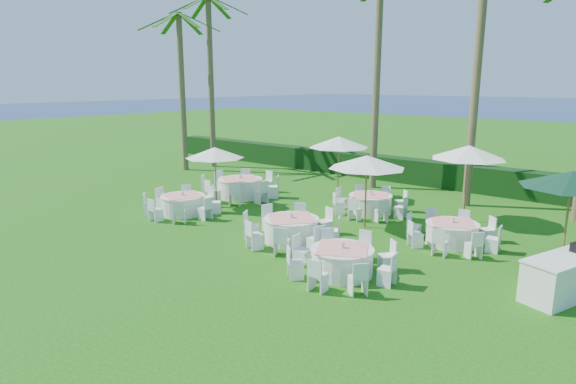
# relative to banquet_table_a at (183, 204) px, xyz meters

# --- Properties ---
(ground) EXTENTS (120.00, 120.00, 0.00)m
(ground) POSITION_rel_banquet_table_a_xyz_m (4.28, -1.00, -0.39)
(ground) COLOR #1E530E
(ground) RESTS_ON ground
(hedge) EXTENTS (34.00, 1.00, 1.20)m
(hedge) POSITION_rel_banquet_table_a_xyz_m (4.28, 11.00, 0.21)
(hedge) COLOR black
(hedge) RESTS_ON ground
(banquet_table_a) EXTENTS (2.90, 2.90, 0.89)m
(banquet_table_a) POSITION_rel_banquet_table_a_xyz_m (0.00, 0.00, 0.00)
(banquet_table_a) COLOR white
(banquet_table_a) RESTS_ON ground
(banquet_table_b) EXTENTS (3.03, 3.03, 0.93)m
(banquet_table_b) POSITION_rel_banquet_table_a_xyz_m (5.25, 0.08, 0.02)
(banquet_table_b) COLOR white
(banquet_table_b) RESTS_ON ground
(banquet_table_c) EXTENTS (2.89, 2.89, 0.88)m
(banquet_table_c) POSITION_rel_banquet_table_a_xyz_m (7.96, -1.18, -0.00)
(banquet_table_c) COLOR white
(banquet_table_c) RESTS_ON ground
(banquet_table_d) EXTENTS (3.38, 3.38, 1.01)m
(banquet_table_d) POSITION_rel_banquet_table_a_xyz_m (-0.24, 3.33, 0.06)
(banquet_table_d) COLOR white
(banquet_table_d) RESTS_ON ground
(banquet_table_e) EXTENTS (2.88, 2.88, 0.88)m
(banquet_table_e) POSITION_rel_banquet_table_a_xyz_m (5.47, 4.63, -0.00)
(banquet_table_e) COLOR white
(banquet_table_e) RESTS_ON ground
(banquet_table_f) EXTENTS (2.80, 2.80, 0.86)m
(banquet_table_f) POSITION_rel_banquet_table_a_xyz_m (9.28, 2.99, -0.01)
(banquet_table_f) COLOR white
(banquet_table_f) RESTS_ON ground
(umbrella_a) EXTENTS (2.32, 2.32, 2.42)m
(umbrella_a) POSITION_rel_banquet_table_a_xyz_m (0.19, 1.54, 1.82)
(umbrella_a) COLOR brown
(umbrella_a) RESTS_ON ground
(umbrella_b) EXTENTS (2.62, 2.62, 2.51)m
(umbrella_b) POSITION_rel_banquet_table_a_xyz_m (6.27, 2.87, 1.91)
(umbrella_b) COLOR brown
(umbrella_b) RESTS_ON ground
(umbrella_c) EXTENTS (2.55, 2.55, 2.70)m
(umbrella_c) POSITION_rel_banquet_table_a_xyz_m (3.20, 5.80, 2.07)
(umbrella_c) COLOR brown
(umbrella_c) RESTS_ON ground
(umbrella_d) EXTENTS (2.60, 2.60, 2.77)m
(umbrella_d) POSITION_rel_banquet_table_a_xyz_m (8.66, 5.75, 2.14)
(umbrella_d) COLOR brown
(umbrella_d) RESTS_ON ground
(umbrella_green) EXTENTS (2.67, 2.67, 2.60)m
(umbrella_green) POSITION_rel_banquet_table_a_xyz_m (12.24, 3.41, 1.99)
(umbrella_green) COLOR brown
(umbrella_green) RESTS_ON ground
(palm_a) EXTENTS (4.30, 4.34, 9.64)m
(palm_a) POSITION_rel_banquet_table_a_xyz_m (-7.15, 8.02, 4.90)
(palm_a) COLOR brown
(palm_a) RESTS_ON ground
(palm_b) EXTENTS (4.21, 4.39, 9.73)m
(palm_b) POSITION_rel_banquet_table_a_xyz_m (3.19, 8.84, 4.95)
(palm_b) COLOR brown
(palm_b) RESTS_ON ground
(palm_c) EXTENTS (4.19, 4.39, 10.67)m
(palm_c) POSITION_rel_banquet_table_a_xyz_m (7.90, 8.19, 5.42)
(palm_c) COLOR brown
(palm_c) RESTS_ON ground
(palm_f) EXTENTS (4.35, 4.28, 8.64)m
(palm_f) POSITION_rel_banquet_table_a_xyz_m (-7.55, 6.23, 4.39)
(palm_f) COLOR brown
(palm_f) RESTS_ON ground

